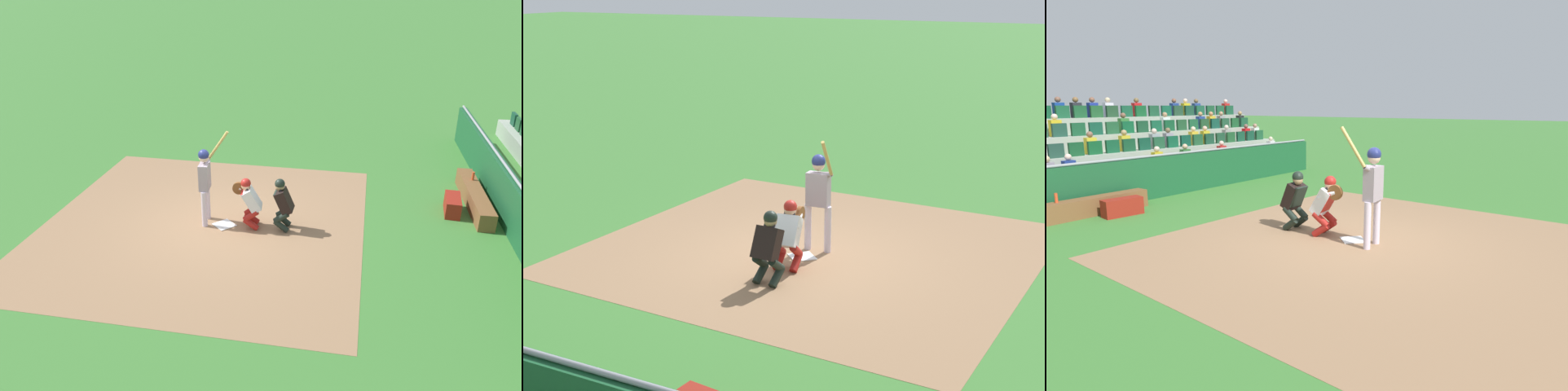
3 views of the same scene
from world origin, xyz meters
The scene contains 11 objects.
ground_plane centered at (0.00, 0.00, 0.00)m, with size 160.00×160.00×0.00m, color #3B7731.
infield_dirt_patch centered at (0.00, 0.50, 0.00)m, with size 8.01×7.60×0.01m, color #95704F.
home_plate_marker centered at (0.00, 0.00, 0.02)m, with size 0.44×0.44×0.02m, color white.
batter_at_plate centered at (0.11, 0.45, 1.18)m, with size 0.61×0.67×2.25m.
catcher_crouching centered at (0.04, -0.61, 0.71)m, with size 0.49×0.73×1.26m.
home_plate_umpire centered at (0.05, -1.39, 0.70)m, with size 0.48×0.48×1.29m.
dugout_wall centered at (0.00, -6.70, 0.60)m, with size 14.79×0.24×1.24m.
dugout_bench centered at (2.05, -6.15, 0.22)m, with size 3.01×0.40×0.44m, color brown.
water_bottle_on_bench centered at (2.72, -6.20, 0.55)m, with size 0.07×0.07×0.22m, color #D54724.
equipment_duffel_bag centered at (1.53, -5.52, 0.21)m, with size 0.91×0.36×0.42m, color maroon.
bleacher_stand centered at (0.00, -10.45, 0.86)m, with size 16.60×3.71×2.91m.
Camera 3 is at (7.23, 4.17, 2.61)m, focal length 30.29 mm.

